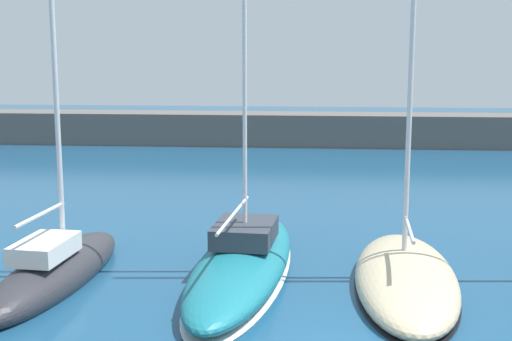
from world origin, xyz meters
name	(u,v)px	position (x,y,z in m)	size (l,w,h in m)	color
breakwater_seawall	(322,129)	(0.00, 32.48, 1.04)	(108.00, 2.80, 2.08)	#5B5651
sailboat_charcoal_second	(56,269)	(-7.86, 4.58, 0.42)	(2.65, 7.87, 14.22)	#2D2D33
sailboat_teal_third	(243,262)	(-2.62, 5.61, 0.44)	(3.42, 10.64, 16.19)	#19707F
sailboat_sand_fourth	(406,276)	(2.03, 4.99, 0.32)	(3.27, 8.52, 16.89)	beige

